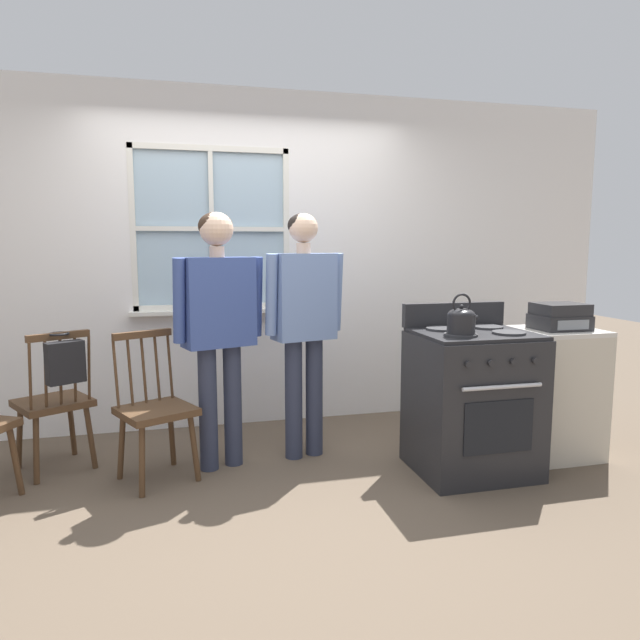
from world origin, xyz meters
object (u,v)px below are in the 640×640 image
object	(u,v)px
stereo	(560,317)
chair_by_window	(54,404)
potted_plant	(200,295)
chair_near_wall	(155,411)
stove	(472,400)
person_teen_center	(304,312)
person_elderly_left	(218,313)
handbag	(65,361)
side_counter	(554,392)
kettle	(461,320)

from	to	relation	value
stereo	chair_by_window	bearing A→B (deg)	170.22
potted_plant	stereo	distance (m)	2.66
chair_near_wall	stove	world-z (taller)	stove
person_teen_center	stereo	world-z (taller)	person_teen_center
person_teen_center	stove	size ratio (longest dim) A/B	1.56
person_elderly_left	person_teen_center	distance (m)	0.58
person_teen_center	person_elderly_left	bearing A→B (deg)	172.78
chair_by_window	handbag	distance (m)	0.40
person_teen_center	side_counter	bearing A→B (deg)	-26.57
person_elderly_left	handbag	bearing A→B (deg)	161.59
person_elderly_left	kettle	world-z (taller)	person_elderly_left
chair_by_window	person_elderly_left	bearing A→B (deg)	138.30
person_teen_center	chair_near_wall	bearing A→B (deg)	176.34
person_elderly_left	person_teen_center	size ratio (longest dim) A/B	1.00
chair_near_wall	handbag	size ratio (longest dim) A/B	3.05
kettle	chair_near_wall	bearing A→B (deg)	165.08
kettle	handbag	size ratio (longest dim) A/B	0.80
chair_near_wall	potted_plant	bearing A→B (deg)	45.14
potted_plant	side_counter	bearing A→B (deg)	-26.67
person_elderly_left	stove	xyz separation A→B (m)	(1.58, -0.46, -0.57)
chair_by_window	person_teen_center	world-z (taller)	person_teen_center
stove	stereo	xyz separation A→B (m)	(0.70, 0.10, 0.51)
person_teen_center	handbag	xyz separation A→B (m)	(-1.52, -0.05, -0.26)
chair_by_window	stereo	distance (m)	3.44
chair_near_wall	stove	bearing A→B (deg)	-35.96
stove	stereo	world-z (taller)	stove
chair_near_wall	kettle	size ratio (longest dim) A/B	3.79
chair_by_window	side_counter	distance (m)	3.39
handbag	potted_plant	bearing A→B (deg)	44.40
kettle	potted_plant	world-z (taller)	potted_plant
potted_plant	stereo	size ratio (longest dim) A/B	1.08
stove	potted_plant	distance (m)	2.21
potted_plant	side_counter	size ratio (longest dim) A/B	0.41
person_elderly_left	stereo	xyz separation A→B (m)	(2.29, -0.36, -0.05)
kettle	side_counter	distance (m)	1.07
chair_by_window	kettle	size ratio (longest dim) A/B	3.79
person_elderly_left	person_teen_center	xyz separation A→B (m)	(0.58, 0.06, -0.02)
person_elderly_left	potted_plant	world-z (taller)	person_elderly_left
chair_by_window	stove	world-z (taller)	stove
chair_by_window	handbag	size ratio (longest dim) A/B	3.05
handbag	stereo	size ratio (longest dim) A/B	0.90
stove	person_elderly_left	bearing A→B (deg)	163.67
side_counter	chair_near_wall	bearing A→B (deg)	175.04
stereo	handbag	bearing A→B (deg)	173.40
handbag	chair_by_window	bearing A→B (deg)	120.26
side_counter	kettle	bearing A→B (deg)	-163.69
person_teen_center	side_counter	world-z (taller)	person_teen_center
chair_by_window	kettle	bearing A→B (deg)	131.64
person_teen_center	stove	distance (m)	1.26
stove	side_counter	world-z (taller)	stove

